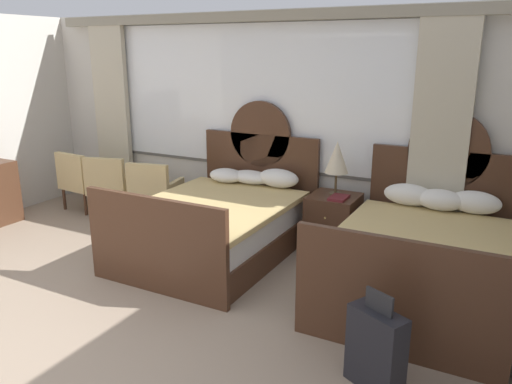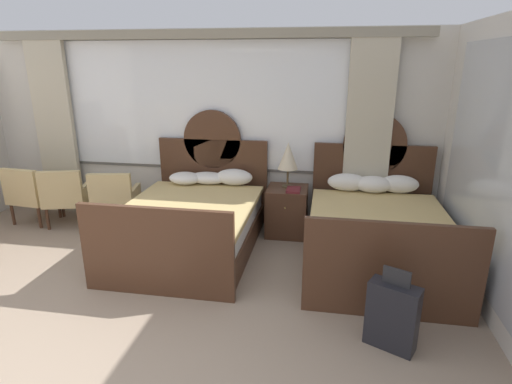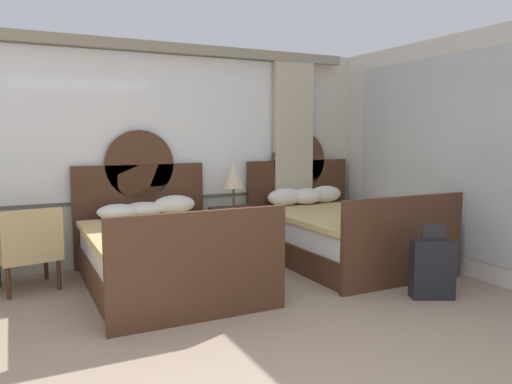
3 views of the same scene
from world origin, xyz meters
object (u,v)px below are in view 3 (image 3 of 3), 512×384
object	(u,v)px
armchair_by_window_left	(29,246)
table_lamp_on_nightstand	(233,174)
bed_near_window	(164,252)
nightstand_between_beds	(236,234)
bed_near_mirror	(340,233)
suitcase_on_floor	(432,268)
book_on_nightstand	(246,208)

from	to	relation	value
armchair_by_window_left	table_lamp_on_nightstand	bearing A→B (deg)	6.81
bed_near_window	nightstand_between_beds	distance (m)	1.30
bed_near_mirror	armchair_by_window_left	xyz separation A→B (m)	(-3.51, 0.44, 0.10)
bed_near_window	bed_near_mirror	bearing A→B (deg)	0.06
nightstand_between_beds	armchair_by_window_left	size ratio (longest dim) A/B	0.77
bed_near_window	bed_near_mirror	world-z (taller)	same
bed_near_mirror	suitcase_on_floor	xyz separation A→B (m)	(-0.03, -1.55, -0.07)
bed_near_mirror	table_lamp_on_nightstand	size ratio (longest dim) A/B	3.58
table_lamp_on_nightstand	book_on_nightstand	distance (m)	0.45
bed_near_mirror	nightstand_between_beds	xyz separation A→B (m)	(-1.12, 0.67, -0.04)
bed_near_window	table_lamp_on_nightstand	bearing A→B (deg)	33.03
book_on_nightstand	bed_near_window	bearing A→B (deg)	-155.08
bed_near_mirror	book_on_nightstand	distance (m)	1.21
table_lamp_on_nightstand	suitcase_on_floor	world-z (taller)	table_lamp_on_nightstand
bed_near_mirror	table_lamp_on_nightstand	distance (m)	1.52
nightstand_between_beds	bed_near_window	bearing A→B (deg)	-149.11
bed_near_window	nightstand_between_beds	bearing A→B (deg)	30.89
armchair_by_window_left	suitcase_on_floor	xyz separation A→B (m)	(3.48, -1.98, -0.17)
book_on_nightstand	table_lamp_on_nightstand	bearing A→B (deg)	120.63
bed_near_mirror	suitcase_on_floor	world-z (taller)	bed_near_mirror
nightstand_between_beds	book_on_nightstand	size ratio (longest dim) A/B	2.52
bed_near_mirror	book_on_nightstand	size ratio (longest dim) A/B	8.42
bed_near_mirror	table_lamp_on_nightstand	xyz separation A→B (m)	(-1.12, 0.72, 0.72)
nightstand_between_beds	bed_near_mirror	bearing A→B (deg)	-30.77
bed_near_window	book_on_nightstand	xyz separation A→B (m)	(1.21, 0.56, 0.31)
armchair_by_window_left	bed_near_window	bearing A→B (deg)	-18.96
bed_near_mirror	armchair_by_window_left	distance (m)	3.54
bed_near_window	suitcase_on_floor	world-z (taller)	bed_near_window
book_on_nightstand	armchair_by_window_left	xyz separation A→B (m)	(-2.48, -0.12, -0.21)
suitcase_on_floor	book_on_nightstand	bearing A→B (deg)	115.37
armchair_by_window_left	nightstand_between_beds	bearing A→B (deg)	5.51
bed_near_window	book_on_nightstand	bearing A→B (deg)	24.92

